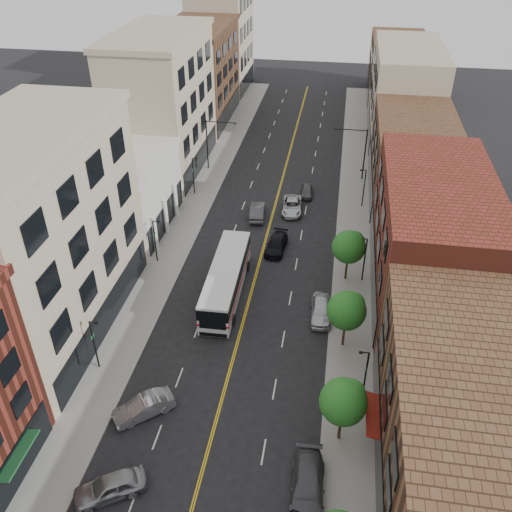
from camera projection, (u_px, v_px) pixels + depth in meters
The scene contains 33 objects.
ground at pixel (203, 468), 37.99m from camera, with size 220.00×220.00×0.00m, color black.
sidewalk_left at pixel (192, 213), 67.85m from camera, with size 4.00×110.00×0.15m, color gray.
sidewalk_right at pixel (353, 226), 65.21m from camera, with size 4.00×110.00×0.15m, color gray.
bldg_l_tanoffice at pixel (39, 241), 45.80m from camera, with size 10.00×22.00×18.00m, color tan.
bldg_l_white at pixel (123, 195), 63.31m from camera, with size 10.00×14.00×8.00m, color silver.
bldg_l_far_a at pixel (163, 106), 74.39m from camera, with size 10.00×20.00×18.00m, color tan.
bldg_l_far_b at pixel (199, 76), 91.56m from camera, with size 10.00×20.00×15.00m, color brown.
bldg_l_far_c at pixel (221, 37), 104.86m from camera, with size 10.00×16.00×20.00m, color tan.
bldg_r_near at pixel (470, 458), 32.93m from camera, with size 10.00×26.00×10.00m, color brown.
bldg_r_mid at pixel (432, 237), 51.97m from camera, with size 10.00×22.00×12.00m, color maroon.
bldg_r_far_a at pixel (413, 158), 69.69m from camera, with size 10.00×20.00×10.00m, color brown.
bldg_r_far_b at pixel (405, 92), 85.72m from camera, with size 10.00×22.00×14.00m, color tan.
bldg_r_far_c at pixel (397, 68), 102.90m from camera, with size 10.00×18.00×11.00m, color brown.
tree_r_1 at pixel (345, 400), 37.75m from camera, with size 3.40×3.40×5.59m.
tree_r_2 at pixel (348, 309), 45.92m from camera, with size 3.40×3.40×5.59m.
tree_r_3 at pixel (350, 246), 54.09m from camera, with size 3.40×3.40×5.59m.
lamp_l_1 at pixel (94, 342), 44.30m from camera, with size 0.81×0.55×5.05m.
lamp_l_2 at pixel (155, 239), 57.37m from camera, with size 0.81×0.55×5.05m.
lamp_l_3 at pixel (194, 174), 70.44m from camera, with size 0.81×0.55×5.05m.
lamp_r_1 at pixel (365, 374), 41.41m from camera, with size 0.81×0.55×5.05m.
lamp_r_2 at pixel (364, 257), 54.48m from camera, with size 0.81×0.55×5.05m.
lamp_r_3 at pixel (364, 186), 67.54m from camera, with size 0.81×0.55×5.05m.
signal_mast_left at pixel (212, 139), 75.94m from camera, with size 4.49×0.18×7.20m.
signal_mast_right at pixel (360, 148), 73.23m from camera, with size 4.49×0.18×7.20m.
city_bus at pixel (226, 278), 53.21m from camera, with size 3.43×13.32×3.41m.
car_angle_a at pixel (110, 487), 35.91m from camera, with size 1.94×4.82×1.64m, color gray.
car_angle_b at pixel (144, 407), 41.50m from camera, with size 1.65×4.73×1.56m, color #A8AAB0.
car_parked_mid at pixel (308, 485), 36.06m from camera, with size 2.24×5.52×1.60m, color #47484C.
car_parked_far at pixel (321, 310), 50.99m from camera, with size 1.95×4.84×1.65m, color #B9BBC2.
car_lane_behind at pixel (257, 211), 66.67m from camera, with size 1.69×4.85×1.60m, color #46464B.
car_lane_a at pixel (277, 244), 60.59m from camera, with size 2.01×4.95×1.44m, color black.
car_lane_b at pixel (292, 206), 67.91m from camera, with size 2.47×5.36×1.49m, color #BABDC3.
car_lane_c at pixel (307, 191), 71.44m from camera, with size 1.50×3.74×1.27m, color #4C4B50.
Camera 1 is at (7.36, -22.16, 33.68)m, focal length 38.00 mm.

